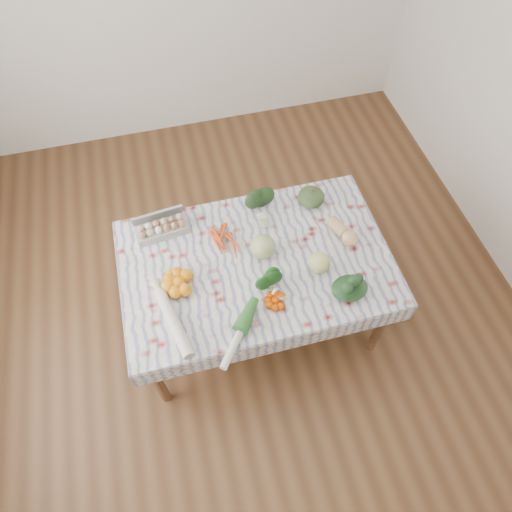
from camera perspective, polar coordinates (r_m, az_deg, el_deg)
ground at (r=3.46m, az=-0.00°, el=-7.49°), size 4.50×4.50×0.00m
dining_table at (r=2.87m, az=-0.00°, el=-1.56°), size 1.60×1.00×0.75m
tablecloth at (r=2.80m, az=-0.00°, el=-0.72°), size 1.66×1.06×0.01m
egg_carton at (r=2.94m, az=-11.66°, el=3.30°), size 0.34×0.17×0.09m
carrot_bunch at (r=2.87m, az=-4.01°, el=2.05°), size 0.23×0.21×0.04m
kale_bunch at (r=2.95m, az=0.63°, el=6.20°), size 0.20×0.18×0.16m
kabocha_squash at (r=3.06m, az=6.91°, el=7.35°), size 0.20×0.20×0.12m
cabbage at (r=2.77m, az=0.86°, el=1.20°), size 0.18×0.18×0.15m
butternut_squash at (r=2.92m, az=10.88°, el=3.08°), size 0.18×0.25×0.10m
orange_cluster at (r=2.71m, az=-9.61°, el=-3.28°), size 0.30×0.30×0.08m
broccoli at (r=2.65m, az=1.63°, el=-3.71°), size 0.20×0.20×0.10m
mandarin_cluster at (r=2.64m, az=2.49°, el=-5.54°), size 0.20×0.20×0.05m
grapefruit at (r=2.74m, az=7.94°, el=-0.81°), size 0.17×0.17×0.13m
spinach_bag at (r=2.70m, az=11.61°, el=-3.95°), size 0.24×0.21×0.10m
daikon at (r=2.60m, az=-10.27°, el=-8.14°), size 0.17×0.48×0.07m
leek at (r=2.55m, az=-2.11°, el=-9.73°), size 0.29×0.37×0.05m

